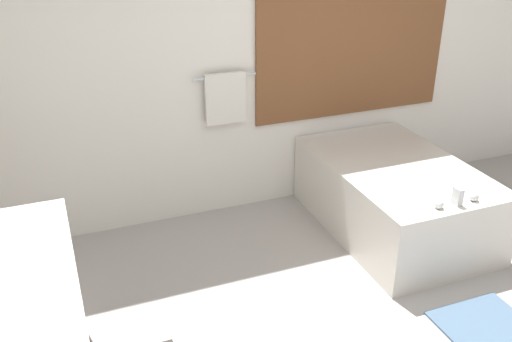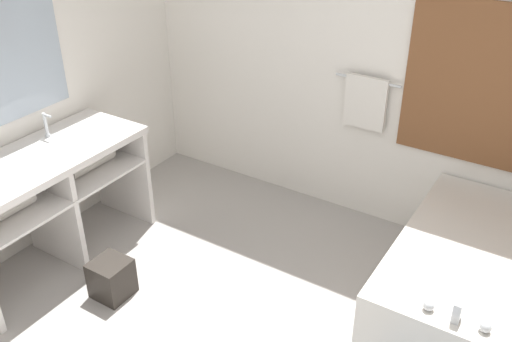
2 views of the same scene
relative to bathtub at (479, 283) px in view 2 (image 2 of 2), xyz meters
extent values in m
cube|color=white|center=(-0.81, 0.81, 1.04)|extent=(7.40, 0.06, 2.70)
cylinder|color=silver|center=(-1.11, 0.74, 0.84)|extent=(0.50, 0.02, 0.02)
cube|color=silver|center=(-1.11, 0.73, 0.67)|extent=(0.32, 0.04, 0.40)
cube|color=white|center=(-2.69, -0.94, 0.52)|extent=(0.62, 1.43, 0.05)
cube|color=white|center=(-2.69, -0.94, 0.27)|extent=(0.58, 1.36, 0.02)
cylinder|color=white|center=(-2.69, -0.73, 0.49)|extent=(0.39, 0.39, 0.10)
cube|color=white|center=(-2.69, -0.94, 0.09)|extent=(0.57, 0.04, 0.80)
cube|color=white|center=(-2.69, -0.25, 0.09)|extent=(0.57, 0.04, 0.80)
cylinder|color=silver|center=(-2.65, -1.30, 0.35)|extent=(0.13, 0.39, 0.13)
cylinder|color=silver|center=(-2.65, -0.59, 0.35)|extent=(0.13, 0.39, 0.13)
cylinder|color=silver|center=(-2.86, -0.73, 0.55)|extent=(0.04, 0.04, 0.02)
cylinder|color=silver|center=(-2.86, -0.73, 0.64)|extent=(0.02, 0.02, 0.16)
cube|color=silver|center=(-2.82, -0.73, 0.71)|extent=(0.07, 0.01, 0.01)
cube|color=silver|center=(0.00, 0.00, -0.03)|extent=(0.98, 1.54, 0.56)
ellipsoid|color=white|center=(0.00, 0.00, 0.10)|extent=(0.71, 1.11, 0.30)
cube|color=silver|center=(0.00, -0.67, 0.31)|extent=(0.04, 0.07, 0.12)
sphere|color=silver|center=(-0.14, -0.67, 0.28)|extent=(0.06, 0.06, 0.06)
sphere|color=silver|center=(0.14, -0.67, 0.28)|extent=(0.06, 0.06, 0.06)
cube|color=#2D2823|center=(-2.09, -1.02, -0.17)|extent=(0.24, 0.24, 0.26)
camera|label=1|loc=(-2.40, -3.23, 2.07)|focal=40.00mm
camera|label=2|loc=(0.27, -2.98, 2.32)|focal=40.00mm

